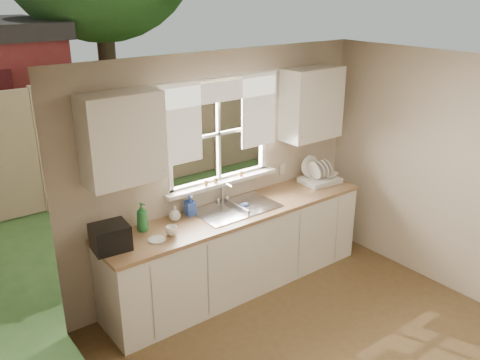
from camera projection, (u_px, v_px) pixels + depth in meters
room_walls at (377, 246)px, 3.86m from camera, size 3.62×4.02×2.50m
ceiling at (387, 78)px, 3.46m from camera, size 3.60×4.00×0.02m
window at (220, 149)px, 5.30m from camera, size 1.38×0.16×1.06m
curtains at (222, 108)px, 5.10m from camera, size 1.50×0.03×0.81m
base_cabinets at (238, 250)px, 5.44m from camera, size 3.00×0.62×0.87m
countertop at (238, 211)px, 5.28m from camera, size 3.04×0.65×0.04m
upper_cabinet_left at (122, 138)px, 4.39m from camera, size 0.70×0.33×0.80m
upper_cabinet_right at (312, 103)px, 5.69m from camera, size 0.70×0.33×0.80m
wall_outlet at (282, 169)px, 5.94m from camera, size 0.08×0.01×0.12m
sill_jars at (221, 179)px, 5.35m from camera, size 0.50×0.04×0.06m
sink at (236, 215)px, 5.32m from camera, size 0.88×0.52×0.40m
dish_rack at (319, 176)px, 5.98m from camera, size 0.46×0.36×0.31m
bowl at (330, 175)px, 6.01m from camera, size 0.23×0.23×0.05m
soap_bottle_a at (142, 217)px, 4.77m from camera, size 0.13×0.14×0.28m
soap_bottle_b at (190, 205)px, 5.12m from camera, size 0.10×0.10×0.22m
soap_bottle_c at (175, 213)px, 5.01m from camera, size 0.12×0.12×0.15m
saucer at (157, 240)px, 4.63m from camera, size 0.16×0.16×0.01m
cup at (171, 231)px, 4.72m from camera, size 0.12×0.12×0.09m
black_appliance at (110, 237)px, 4.45m from camera, size 0.34×0.30×0.23m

